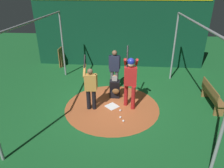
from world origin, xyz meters
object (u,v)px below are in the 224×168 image
at_px(catcher, 115,88).
at_px(baseball_2, 120,117).
at_px(bench, 212,95).
at_px(bat_rack, 62,57).
at_px(baseball_1, 120,110).
at_px(batter, 130,78).
at_px(umpire, 114,68).
at_px(home_plate, 112,106).
at_px(baseball_0, 123,121).
at_px(visitor, 91,86).

xyz_separation_m(catcher, baseball_2, (1.50, 0.31, -0.34)).
distance_m(bench, baseball_2, 3.57).
bearing_deg(bat_rack, bench, 61.02).
bearing_deg(baseball_1, bench, 101.88).
relative_size(bat_rack, baseball_1, 14.20).
relative_size(batter, bat_rack, 2.13).
bearing_deg(bench, bat_rack, -118.98).
xyz_separation_m(catcher, umpire, (-0.74, -0.07, 0.60)).
height_order(home_plate, baseball_0, baseball_0).
bearing_deg(umpire, home_plate, 0.97).
bearing_deg(home_plate, bench, 96.33).
bearing_deg(baseball_0, catcher, -166.30).
bearing_deg(catcher, batter, 39.99).
relative_size(visitor, bat_rack, 1.88).
distance_m(batter, baseball_0, 1.53).
bearing_deg(baseball_0, umpire, -168.69).
bearing_deg(visitor, baseball_0, 53.92).
bearing_deg(baseball_1, batter, 138.94).
height_order(bat_rack, baseball_2, bat_rack).
bearing_deg(bat_rack, umpire, 49.40).
xyz_separation_m(bench, baseball_2, (1.14, -3.36, -0.40)).
bearing_deg(baseball_2, umpire, -170.41).
height_order(batter, umpire, batter).
bearing_deg(baseball_2, baseball_1, -176.57).
relative_size(catcher, bat_rack, 0.93).
relative_size(baseball_0, baseball_1, 1.00).
bearing_deg(baseball_2, catcher, -168.51).
bearing_deg(bench, visitor, -82.27).
relative_size(visitor, bench, 1.22).
bearing_deg(baseball_2, bench, 108.80).
bearing_deg(bench, home_plate, -83.67).
distance_m(baseball_0, baseball_2, 0.23).
bearing_deg(catcher, bench, 84.41).
distance_m(umpire, visitor, 1.85).
xyz_separation_m(batter, catcher, (-0.71, -0.59, -0.81)).
bearing_deg(bench, umpire, -106.43).
xyz_separation_m(batter, baseball_2, (0.79, -0.29, -1.15)).
distance_m(batter, baseball_2, 1.43).
height_order(visitor, bench, visitor).
xyz_separation_m(bench, baseball_1, (0.71, -3.38, -0.40)).
bearing_deg(home_plate, baseball_1, 47.57).
height_order(batter, baseball_1, batter).
height_order(catcher, baseball_1, catcher).
distance_m(catcher, baseball_2, 1.57).
bearing_deg(baseball_1, bat_rack, -142.07).
bearing_deg(visitor, bat_rack, -155.49).
xyz_separation_m(catcher, visitor, (0.96, -0.79, 0.54)).
relative_size(bench, baseball_2, 21.85).
xyz_separation_m(umpire, baseball_2, (2.25, 0.38, -0.95)).
bearing_deg(baseball_0, baseball_2, -151.52).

